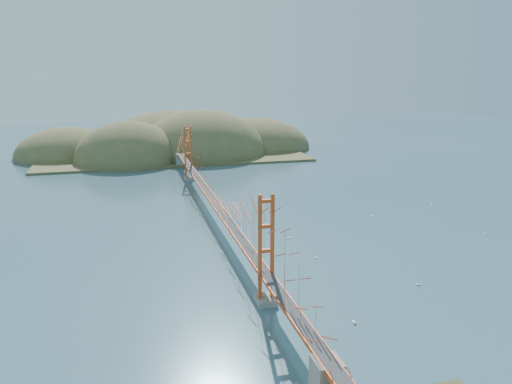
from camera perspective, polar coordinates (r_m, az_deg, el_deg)
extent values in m
plane|color=#325565|center=(80.19, -4.83, -3.22)|extent=(320.00, 320.00, 0.00)
cube|color=gray|center=(52.80, 1.13, -12.26)|extent=(2.00, 2.40, 0.70)
cube|color=gray|center=(108.81, -7.66, 1.52)|extent=(2.00, 2.40, 0.70)
cube|color=#BA3D14|center=(79.27, -4.88, -0.94)|extent=(1.40, 92.00, 0.16)
cube|color=#BA3D14|center=(79.33, -4.88, -1.08)|extent=(1.33, 92.00, 0.24)
cube|color=#38383A|center=(79.25, -4.88, -0.87)|extent=(1.19, 92.00, 0.03)
cube|color=gray|center=(39.12, 8.08, -20.51)|extent=(2.00, 2.20, 3.30)
cube|color=gray|center=(124.14, -8.66, 3.66)|extent=(2.20, 2.60, 3.30)
cube|color=brown|center=(142.02, -9.47, 4.36)|extent=(70.00, 40.00, 0.60)
ellipsoid|color=brown|center=(133.57, -14.25, 3.39)|extent=(28.00, 28.00, 21.00)
ellipsoid|color=brown|center=(141.08, -6.14, 4.30)|extent=(36.00, 36.00, 25.00)
ellipsoid|color=brown|center=(152.50, 0.10, 5.11)|extent=(32.00, 32.00, 18.00)
ellipsoid|color=brown|center=(146.14, -20.63, 3.81)|extent=(28.00, 28.00, 16.00)
ellipsoid|color=brown|center=(156.01, -9.26, 5.13)|extent=(44.00, 44.00, 22.00)
cube|color=white|center=(90.19, 22.85, -2.30)|extent=(0.45, 0.58, 0.10)
cylinder|color=white|center=(90.11, 22.87, -2.11)|extent=(0.02, 0.02, 0.62)
cube|color=white|center=(94.17, 19.47, -1.32)|extent=(0.41, 0.64, 0.11)
cylinder|color=white|center=(94.09, 19.48, -1.13)|extent=(0.02, 0.02, 0.66)
cube|color=white|center=(112.52, 6.28, 1.83)|extent=(0.22, 0.63, 0.11)
cylinder|color=white|center=(112.44, 6.28, 2.00)|extent=(0.02, 0.02, 0.68)
cube|color=white|center=(109.19, 14.32, 1.09)|extent=(0.45, 0.45, 0.09)
cylinder|color=white|center=(109.14, 14.33, 1.22)|extent=(0.01, 0.01, 0.52)
cube|color=white|center=(114.54, 1.92, 2.12)|extent=(0.57, 0.35, 0.10)
cylinder|color=white|center=(114.48, 1.92, 2.27)|extent=(0.02, 0.02, 0.59)
cube|color=white|center=(105.88, 24.69, -0.17)|extent=(0.40, 0.53, 0.09)
cylinder|color=white|center=(105.81, 24.71, -0.03)|extent=(0.02, 0.02, 0.56)
cube|color=white|center=(59.80, 18.01, -10.01)|extent=(0.58, 0.50, 0.11)
cylinder|color=white|center=(59.67, 18.03, -9.73)|extent=(0.02, 0.02, 0.64)
cube|color=white|center=(89.58, 4.87, -1.32)|extent=(0.61, 0.45, 0.11)
cylinder|color=white|center=(89.50, 4.87, -1.12)|extent=(0.02, 0.02, 0.64)
cube|color=white|center=(83.91, 13.16, -2.71)|extent=(0.33, 0.65, 0.11)
cylinder|color=white|center=(83.81, 13.17, -2.49)|extent=(0.02, 0.02, 0.67)
cube|color=white|center=(50.21, 11.13, -14.38)|extent=(0.28, 0.64, 0.11)
cylinder|color=white|center=(50.05, 11.15, -14.04)|extent=(0.02, 0.02, 0.68)
cube|color=white|center=(117.03, 4.21, 2.36)|extent=(0.66, 0.34, 0.11)
cylinder|color=white|center=(116.96, 4.21, 2.52)|extent=(0.02, 0.02, 0.69)
cube|color=white|center=(80.69, 24.73, -4.35)|extent=(0.27, 0.51, 0.09)
cylinder|color=white|center=(80.61, 24.75, -4.17)|extent=(0.01, 0.01, 0.53)
cube|color=white|center=(64.87, 6.79, -7.47)|extent=(0.34, 0.57, 0.10)
cylinder|color=white|center=(64.76, 6.80, -7.22)|extent=(0.02, 0.02, 0.59)
cube|color=white|center=(119.84, 14.77, 2.20)|extent=(0.63, 0.29, 0.11)
cylinder|color=white|center=(119.77, 14.78, 2.36)|extent=(0.02, 0.02, 0.67)
cube|color=white|center=(92.19, 9.12, -1.01)|extent=(0.43, 0.53, 0.09)
cylinder|color=white|center=(92.11, 9.13, -0.84)|extent=(0.02, 0.02, 0.57)
cube|color=white|center=(91.84, 1.88, -0.89)|extent=(0.55, 0.44, 0.10)
cylinder|color=white|center=(91.77, 1.88, -0.71)|extent=(0.02, 0.02, 0.59)
cube|color=white|center=(71.84, 3.80, -5.22)|extent=(0.55, 0.20, 0.10)
cylinder|color=white|center=(71.74, 3.80, -5.00)|extent=(0.02, 0.02, 0.60)
cube|color=white|center=(108.22, 1.00, 1.42)|extent=(0.26, 0.53, 0.09)
cylinder|color=white|center=(108.16, 1.00, 1.56)|extent=(0.01, 0.01, 0.55)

